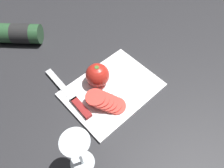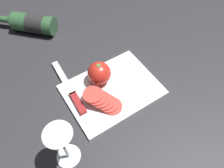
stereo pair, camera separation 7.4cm
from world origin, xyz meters
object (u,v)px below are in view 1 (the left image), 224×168
at_px(wine_bottle, 16,33).
at_px(wine_glass, 77,149).
at_px(tomato_slice_stack_near, 106,102).
at_px(whole_tomato, 97,75).
at_px(knife, 76,102).

bearing_deg(wine_bottle, wine_glass, 78.39).
bearing_deg(wine_glass, tomato_slice_stack_near, -152.00).
height_order(whole_tomato, knife, whole_tomato).
xyz_separation_m(wine_bottle, knife, (0.01, 0.41, -0.02)).
bearing_deg(knife, wine_glass, 149.77).
xyz_separation_m(wine_bottle, tomato_slice_stack_near, (-0.06, 0.49, -0.01)).
xyz_separation_m(knife, tomato_slice_stack_near, (-0.07, 0.07, 0.01)).
distance_m(whole_tomato, knife, 0.12).
distance_m(wine_glass, knife, 0.22).
height_order(wine_bottle, tomato_slice_stack_near, wine_bottle).
bearing_deg(knife, wine_bottle, 0.79).
height_order(wine_bottle, whole_tomato, whole_tomato).
height_order(wine_bottle, knife, wine_bottle).
height_order(knife, tomato_slice_stack_near, tomato_slice_stack_near).
xyz_separation_m(wine_glass, knife, (-0.11, -0.16, -0.10)).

